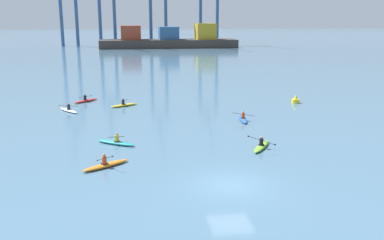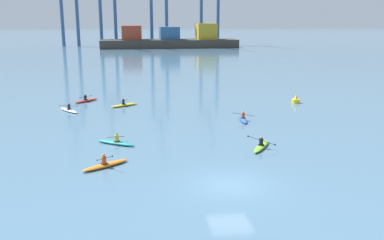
{
  "view_description": "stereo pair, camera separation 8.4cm",
  "coord_description": "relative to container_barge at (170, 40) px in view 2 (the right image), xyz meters",
  "views": [
    {
      "loc": [
        -5.71,
        -22.32,
        9.45
      ],
      "look_at": [
        -0.18,
        14.01,
        0.6
      ],
      "focal_mm": 39.22,
      "sensor_mm": 36.0,
      "label": 1
    },
    {
      "loc": [
        -5.63,
        -22.33,
        9.45
      ],
      "look_at": [
        -0.18,
        14.01,
        0.6
      ],
      "focal_mm": 39.22,
      "sensor_mm": 36.0,
      "label": 2
    }
  ],
  "objects": [
    {
      "name": "kayak_orange",
      "position": [
        -15.84,
        -117.93,
        -2.48
      ],
      "size": [
        3.15,
        2.4,
        1.08
      ],
      "color": "orange",
      "rests_on": "ground"
    },
    {
      "name": "kayak_red",
      "position": [
        -19.22,
        -94.77,
        -2.48
      ],
      "size": [
        2.81,
        2.85,
        0.95
      ],
      "color": "red",
      "rests_on": "ground"
    },
    {
      "name": "kayak_white",
      "position": [
        -20.51,
        -100.02,
        -2.48
      ],
      "size": [
        2.45,
        3.12,
        0.95
      ],
      "color": "silver",
      "rests_on": "ground"
    },
    {
      "name": "channel_buoy",
      "position": [
        4.9,
        -99.17,
        -2.29
      ],
      "size": [
        0.9,
        0.9,
        1.0
      ],
      "color": "yellow",
      "rests_on": "ground"
    },
    {
      "name": "gantry_crane_west_mid",
      "position": [
        -20.92,
        11.71,
        13.3
      ],
      "size": [
        6.34,
        15.99,
        34.0
      ],
      "color": "#335684",
      "rests_on": "ground"
    },
    {
      "name": "ground_plane",
      "position": [
        -8.44,
        -122.18,
        -2.65
      ],
      "size": [
        800.0,
        800.0,
        0.0
      ],
      "primitive_type": "plane",
      "color": "#476B84"
    },
    {
      "name": "kayak_blue",
      "position": [
        -3.44,
        -106.6,
        -2.48
      ],
      "size": [
        2.26,
        3.45,
        0.95
      ],
      "color": "#2856B2",
      "rests_on": "ground"
    },
    {
      "name": "kayak_teal",
      "position": [
        -15.28,
        -112.82,
        -2.48
      ],
      "size": [
        3.16,
        2.39,
        0.95
      ],
      "color": "teal",
      "rests_on": "ground"
    },
    {
      "name": "kayak_lime",
      "position": [
        -4.43,
        -115.42,
        -2.48
      ],
      "size": [
        2.35,
        3.18,
        0.95
      ],
      "color": "#7ABC2D",
      "rests_on": "ground"
    },
    {
      "name": "kayak_yellow",
      "position": [
        -14.76,
        -98.1,
        -2.48
      ],
      "size": [
        3.21,
        2.29,
        1.03
      ],
      "color": "yellow",
      "rests_on": "ground"
    },
    {
      "name": "container_barge",
      "position": [
        0.0,
        0.0,
        0.0
      ],
      "size": [
        46.07,
        11.41,
        8.1
      ],
      "color": "#38332D",
      "rests_on": "ground"
    }
  ]
}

